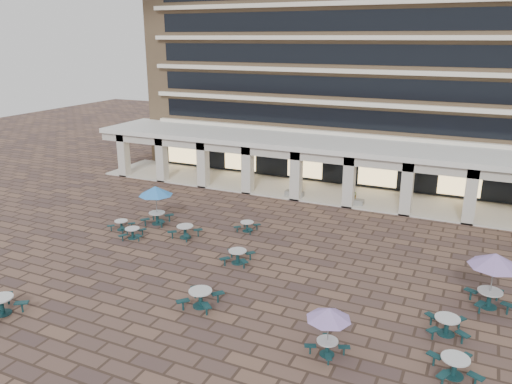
% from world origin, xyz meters
% --- Properties ---
extents(ground, '(120.00, 120.00, 0.00)m').
position_xyz_m(ground, '(0.00, 0.00, 0.00)').
color(ground, brown).
rests_on(ground, ground).
extents(apartment_building, '(40.00, 15.50, 25.20)m').
position_xyz_m(apartment_building, '(0.00, 25.47, 12.60)').
color(apartment_building, '#A5825D').
rests_on(apartment_building, ground).
extents(retail_arcade, '(42.00, 6.60, 4.40)m').
position_xyz_m(retail_arcade, '(0.00, 14.80, 3.00)').
color(retail_arcade, white).
rests_on(retail_arcade, ground).
extents(picnic_table_1, '(2.17, 2.17, 0.85)m').
position_xyz_m(picnic_table_1, '(-8.51, -9.46, 0.51)').
color(picnic_table_1, '#13393A').
rests_on(picnic_table_1, ground).
extents(picnic_table_2, '(1.99, 1.99, 0.85)m').
position_xyz_m(picnic_table_2, '(-0.47, -4.99, 0.50)').
color(picnic_table_2, '#13393A').
rests_on(picnic_table_2, ground).
extents(picnic_table_3, '(2.00, 2.00, 0.81)m').
position_xyz_m(picnic_table_3, '(10.41, -2.55, 0.48)').
color(picnic_table_3, '#13393A').
rests_on(picnic_table_3, ground).
extents(picnic_table_4, '(2.33, 2.33, 2.69)m').
position_xyz_m(picnic_table_4, '(-8.89, 3.30, 2.29)').
color(picnic_table_4, '#13393A').
rests_on(picnic_table_4, ground).
extents(picnic_table_5, '(1.89, 1.89, 0.69)m').
position_xyz_m(picnic_table_5, '(-8.78, 0.48, 0.41)').
color(picnic_table_5, '#13393A').
rests_on(picnic_table_5, ground).
extents(picnic_table_6, '(1.84, 1.84, 2.12)m').
position_xyz_m(picnic_table_6, '(6.15, -6.13, 1.80)').
color(picnic_table_6, '#13393A').
rests_on(picnic_table_6, ground).
extents(picnic_table_7, '(2.18, 2.18, 0.81)m').
position_xyz_m(picnic_table_7, '(10.93, -5.40, 0.48)').
color(picnic_table_7, '#13393A').
rests_on(picnic_table_7, ground).
extents(picnic_table_8, '(1.47, 1.47, 0.65)m').
position_xyz_m(picnic_table_8, '(-10.41, 1.36, 0.39)').
color(picnic_table_8, '#13393A').
rests_on(picnic_table_8, ground).
extents(picnic_table_9, '(1.96, 1.96, 0.80)m').
position_xyz_m(picnic_table_9, '(-5.80, 2.01, 0.48)').
color(picnic_table_9, '#13393A').
rests_on(picnic_table_9, ground).
extents(picnic_table_10, '(1.90, 1.90, 0.78)m').
position_xyz_m(picnic_table_10, '(-1.03, 0.03, 0.46)').
color(picnic_table_10, '#13393A').
rests_on(picnic_table_10, ground).
extents(picnic_table_11, '(2.40, 2.40, 2.77)m').
position_xyz_m(picnic_table_11, '(12.05, 0.71, 2.35)').
color(picnic_table_11, '#13393A').
rests_on(picnic_table_11, ground).
extents(picnic_table_12, '(1.53, 1.53, 0.66)m').
position_xyz_m(picnic_table_12, '(-2.67, 4.66, 0.39)').
color(picnic_table_12, '#13393A').
rests_on(picnic_table_12, ground).
extents(planter_left, '(1.50, 0.76, 1.22)m').
position_xyz_m(planter_left, '(-2.41, 12.90, 0.48)').
color(planter_left, gray).
rests_on(planter_left, ground).
extents(planter_right, '(1.50, 0.68, 1.16)m').
position_xyz_m(planter_right, '(2.44, 12.90, 0.43)').
color(planter_right, gray).
rests_on(planter_right, ground).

